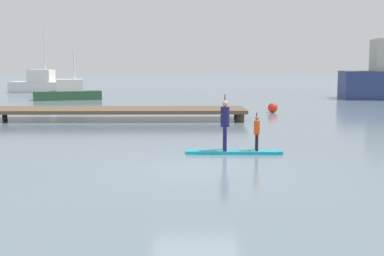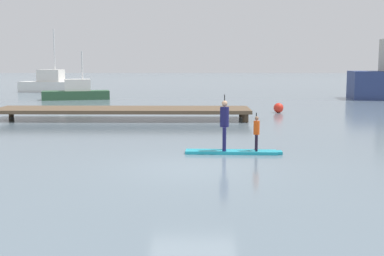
% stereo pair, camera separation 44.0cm
% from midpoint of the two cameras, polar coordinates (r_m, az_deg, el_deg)
% --- Properties ---
extents(ground_plane, '(240.00, 240.00, 0.00)m').
position_cam_midpoint_polar(ground_plane, '(14.22, -0.45, -4.66)').
color(ground_plane, slate).
extents(paddleboard_near, '(3.19, 0.70, 0.10)m').
position_cam_midpoint_polar(paddleboard_near, '(16.64, 4.00, -2.71)').
color(paddleboard_near, '#1E9EB2').
rests_on(paddleboard_near, ground).
extents(paddler_adult, '(0.30, 0.52, 1.83)m').
position_cam_midpoint_polar(paddler_adult, '(16.49, 2.99, 0.71)').
color(paddler_adult, '#19194C').
rests_on(paddler_adult, paddleboard_near).
extents(paddler_child_solo, '(0.21, 0.40, 1.24)m').
position_cam_midpoint_polar(paddler_child_solo, '(16.59, 6.61, -0.36)').
color(paddler_child_solo, black).
rests_on(paddler_child_solo, paddleboard_near).
extents(fishing_boat_green_midground, '(5.47, 2.84, 3.83)m').
position_cam_midpoint_polar(fishing_boat_green_midground, '(41.26, -14.15, 3.96)').
color(fishing_boat_green_midground, '#2D5638').
rests_on(fishing_boat_green_midground, ground).
extents(motor_boat_small_navy, '(6.36, 2.82, 6.20)m').
position_cam_midpoint_polar(motor_boat_small_navy, '(51.92, -16.95, 4.80)').
color(motor_boat_small_navy, silver).
rests_on(motor_boat_small_navy, ground).
extents(floating_dock, '(13.24, 2.95, 0.59)m').
position_cam_midpoint_polar(floating_dock, '(26.51, -8.85, 2.02)').
color(floating_dock, brown).
rests_on(floating_dock, ground).
extents(mooring_buoy_near, '(0.58, 0.58, 0.58)m').
position_cam_midpoint_polar(mooring_buoy_near, '(30.17, 8.72, 2.29)').
color(mooring_buoy_near, red).
rests_on(mooring_buoy_near, ground).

